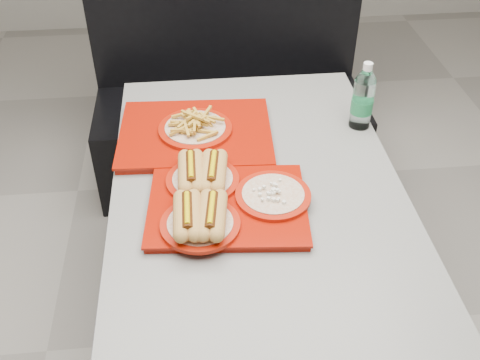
{
  "coord_description": "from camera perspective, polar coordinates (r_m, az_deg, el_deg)",
  "views": [
    {
      "loc": [
        -0.19,
        -1.32,
        1.86
      ],
      "look_at": [
        -0.06,
        -0.06,
        0.83
      ],
      "focal_mm": 42.0,
      "sensor_mm": 36.0,
      "label": 1
    }
  ],
  "objects": [
    {
      "name": "ground",
      "position": [
        2.29,
        1.44,
        -15.33
      ],
      "size": [
        6.0,
        6.0,
        0.0
      ],
      "primitive_type": "plane",
      "color": "gray",
      "rests_on": "ground"
    },
    {
      "name": "booth_bench",
      "position": [
        2.83,
        -1.11,
        7.95
      ],
      "size": [
        1.3,
        0.57,
        1.35
      ],
      "color": "black",
      "rests_on": "ground"
    },
    {
      "name": "tray_near",
      "position": [
        1.64,
        -1.98,
        -1.98
      ],
      "size": [
        0.49,
        0.42,
        0.1
      ],
      "rotation": [
        0.0,
        0.0,
        -0.08
      ],
      "color": "#8A1003",
      "rests_on": "diner_table"
    },
    {
      "name": "tray_far",
      "position": [
        1.94,
        -4.55,
        5.04
      ],
      "size": [
        0.54,
        0.43,
        0.1
      ],
      "rotation": [
        0.0,
        0.0,
        -0.05
      ],
      "color": "#8A1003",
      "rests_on": "diner_table"
    },
    {
      "name": "water_bottle",
      "position": [
        2.01,
        12.37,
        8.0
      ],
      "size": [
        0.08,
        0.08,
        0.25
      ],
      "rotation": [
        0.0,
        0.0,
        -0.03
      ],
      "color": "silver",
      "rests_on": "diner_table"
    },
    {
      "name": "diner_table",
      "position": [
        1.85,
        1.73,
        -4.68
      ],
      "size": [
        0.92,
        1.42,
        0.75
      ],
      "color": "black",
      "rests_on": "ground"
    }
  ]
}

